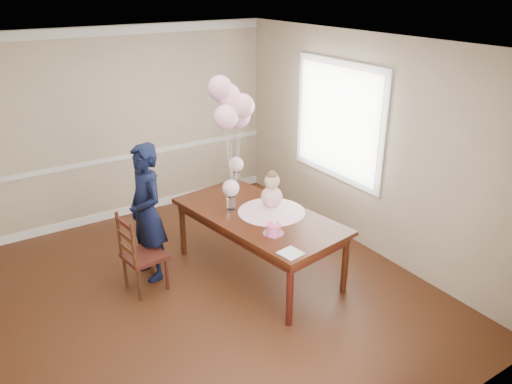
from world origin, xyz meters
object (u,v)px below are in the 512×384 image
(birthday_cake, at_px, (273,229))
(woman, at_px, (147,213))
(dining_chair_seat, at_px, (144,256))
(dining_table_top, at_px, (259,216))

(birthday_cake, distance_m, woman, 1.48)
(dining_chair_seat, bearing_deg, birthday_cake, -45.30)
(birthday_cake, bearing_deg, dining_table_top, 74.63)
(dining_chair_seat, bearing_deg, woman, 49.05)
(dining_chair_seat, bearing_deg, dining_table_top, -24.60)
(birthday_cake, distance_m, dining_chair_seat, 1.49)
(dining_table_top, height_order, dining_chair_seat, dining_table_top)
(woman, bearing_deg, birthday_cake, 37.98)
(dining_table_top, bearing_deg, birthday_cake, -113.96)
(dining_table_top, relative_size, woman, 1.26)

